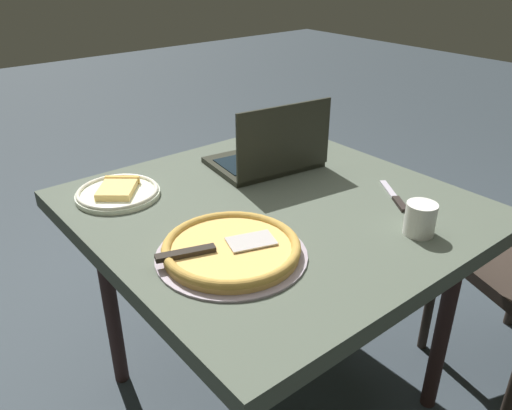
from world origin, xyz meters
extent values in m
plane|color=#323B43|center=(0.00, 0.00, 0.00)|extent=(12.00, 12.00, 0.00)
cube|color=#4A5346|center=(0.00, 0.00, 0.70)|extent=(1.01, 1.00, 0.05)
cylinder|color=#342221|center=(-0.38, -0.38, 0.34)|extent=(0.05, 0.05, 0.68)
cylinder|color=#342221|center=(0.38, -0.38, 0.34)|extent=(0.05, 0.05, 0.68)
cylinder|color=#342221|center=(0.38, 0.38, 0.34)|extent=(0.05, 0.05, 0.68)
cube|color=#28291F|center=(0.24, -0.16, 0.74)|extent=(0.29, 0.36, 0.02)
cube|color=black|center=(0.24, -0.16, 0.75)|extent=(0.19, 0.31, 0.00)
cube|color=#28291F|center=(0.12, -0.14, 0.85)|extent=(0.05, 0.33, 0.21)
cube|color=black|center=(0.12, -0.14, 0.85)|extent=(0.04, 0.30, 0.19)
cylinder|color=white|center=(0.32, 0.32, 0.73)|extent=(0.24, 0.24, 0.01)
torus|color=white|center=(0.32, 0.32, 0.74)|extent=(0.23, 0.23, 0.01)
cube|color=#F1C76F|center=(0.32, 0.32, 0.75)|extent=(0.16, 0.15, 0.02)
cube|color=gold|center=(0.36, 0.28, 0.75)|extent=(0.08, 0.09, 0.03)
cylinder|color=#A597A4|center=(-0.14, 0.26, 0.73)|extent=(0.36, 0.36, 0.01)
cylinder|color=#EAB65F|center=(-0.14, 0.26, 0.74)|extent=(0.32, 0.32, 0.02)
torus|color=gold|center=(-0.14, 0.26, 0.75)|extent=(0.33, 0.33, 0.02)
cube|color=beige|center=(-0.16, 0.21, 0.76)|extent=(0.10, 0.13, 0.00)
cube|color=black|center=(-0.11, 0.36, 0.76)|extent=(0.07, 0.14, 0.01)
cube|color=silver|center=(-0.16, -0.31, 0.73)|extent=(0.14, 0.10, 0.00)
cube|color=black|center=(-0.23, -0.26, 0.73)|extent=(0.08, 0.06, 0.01)
cylinder|color=silver|center=(-0.36, -0.17, 0.77)|extent=(0.08, 0.08, 0.08)
cylinder|color=#431C10|center=(-0.36, -0.17, 0.79)|extent=(0.07, 0.07, 0.01)
cylinder|color=#2D241D|center=(-0.20, -0.59, 0.21)|extent=(0.03, 0.03, 0.42)
camera|label=1|loc=(-0.97, 0.85, 1.38)|focal=35.93mm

